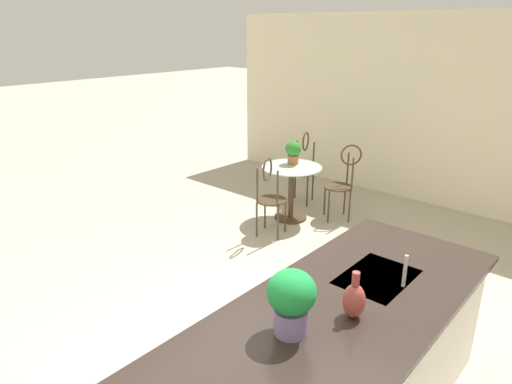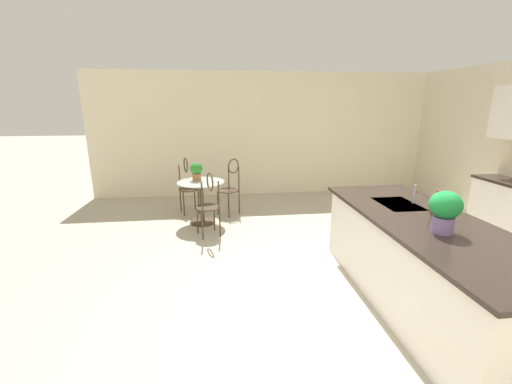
{
  "view_description": "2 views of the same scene",
  "coord_description": "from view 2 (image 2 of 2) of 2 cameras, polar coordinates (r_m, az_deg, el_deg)",
  "views": [
    {
      "loc": [
        2.28,
        1.99,
        2.48
      ],
      "look_at": [
        -0.54,
        -0.48,
        1.12
      ],
      "focal_mm": 32.02,
      "sensor_mm": 36.0,
      "label": 1
    },
    {
      "loc": [
        3.06,
        -1.17,
        2.01
      ],
      "look_at": [
        -1.11,
        -0.67,
        0.88
      ],
      "focal_mm": 22.83,
      "sensor_mm": 36.0,
      "label": 2
    }
  ],
  "objects": [
    {
      "name": "ground_plane",
      "position": [
        3.85,
        12.54,
        -16.81
      ],
      "size": [
        40.0,
        40.0,
        0.0
      ],
      "primitive_type": "plane",
      "color": "#B2A893"
    },
    {
      "name": "wall_left_window",
      "position": [
        7.44,
        2.28,
        10.02
      ],
      "size": [
        0.12,
        7.8,
        2.7
      ],
      "primitive_type": "cube",
      "color": "beige",
      "rests_on": "ground"
    },
    {
      "name": "kitchen_island",
      "position": [
        3.76,
        27.08,
        -10.98
      ],
      "size": [
        2.8,
        1.06,
        0.92
      ],
      "color": "white",
      "rests_on": "ground"
    },
    {
      "name": "bistro_table",
      "position": [
        5.68,
        -9.5,
        -1.08
      ],
      "size": [
        0.8,
        0.8,
        0.74
      ],
      "color": "#3D2D1E",
      "rests_on": "ground"
    },
    {
      "name": "chair_near_window",
      "position": [
        6.08,
        -4.51,
        1.38
      ],
      "size": [
        0.54,
        0.54,
        1.04
      ],
      "color": "#3D2D1E",
      "rests_on": "ground"
    },
    {
      "name": "chair_by_island",
      "position": [
        5.04,
        -8.25,
        -1.63
      ],
      "size": [
        0.52,
        0.48,
        1.04
      ],
      "color": "#3D2D1E",
      "rests_on": "ground"
    },
    {
      "name": "chair_toward_desk",
      "position": [
        6.3,
        -11.86,
        1.59
      ],
      "size": [
        0.52,
        0.48,
        1.04
      ],
      "color": "#3D2D1E",
      "rests_on": "ground"
    },
    {
      "name": "sink_faucet",
      "position": [
        4.1,
        25.95,
        -0.3
      ],
      "size": [
        0.02,
        0.02,
        0.22
      ],
      "primitive_type": "cylinder",
      "color": "#B2B5BA",
      "rests_on": "kitchen_island"
    },
    {
      "name": "potted_plant_on_table",
      "position": [
        5.69,
        -10.39,
        3.77
      ],
      "size": [
        0.22,
        0.22,
        0.31
      ],
      "color": "#9E603D",
      "rests_on": "bistro_table"
    },
    {
      "name": "potted_plant_counter_near",
      "position": [
        3.26,
        30.2,
        -2.62
      ],
      "size": [
        0.27,
        0.27,
        0.38
      ],
      "color": "#7A669E",
      "rests_on": "kitchen_island"
    },
    {
      "name": "vase_on_counter",
      "position": [
        3.66,
        29.05,
        -2.4
      ],
      "size": [
        0.13,
        0.13,
        0.29
      ],
      "color": "#993D38",
      "rests_on": "kitchen_island"
    }
  ]
}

